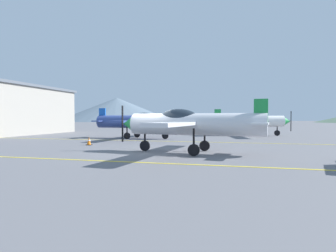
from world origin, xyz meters
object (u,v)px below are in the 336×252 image
at_px(airplane_mid, 138,121).
at_px(hangar_building, 6,110).
at_px(airplane_far, 252,121).
at_px(airplane_near, 190,123).
at_px(traffic_cone_front, 89,141).

distance_m(airplane_mid, hangar_building, 18.74).
relative_size(airplane_far, hangar_building, 0.66).
bearing_deg(airplane_near, airplane_far, 77.44).
distance_m(airplane_near, traffic_cone_front, 8.38).
bearing_deg(airplane_near, traffic_cone_front, 160.53).
relative_size(airplane_near, airplane_far, 1.00).
bearing_deg(airplane_mid, airplane_near, -55.72).
bearing_deg(airplane_near, airplane_mid, 124.28).
bearing_deg(hangar_building, airplane_far, 7.14).
relative_size(airplane_mid, airplane_far, 1.00).
bearing_deg(airplane_mid, traffic_cone_front, -97.52).
relative_size(airplane_near, hangar_building, 0.67).
distance_m(airplane_near, hangar_building, 28.61).
bearing_deg(airplane_far, traffic_cone_front, -129.02).
bearing_deg(traffic_cone_front, hangar_building, 148.46).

